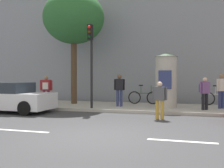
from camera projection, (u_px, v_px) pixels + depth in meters
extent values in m
plane|color=#38383A|center=(95.00, 136.00, 7.88)|extent=(80.00, 80.00, 0.00)
cube|color=#B2ADA3|center=(141.00, 107.00, 14.58)|extent=(36.00, 4.00, 0.15)
cube|color=silver|center=(23.00, 131.00, 8.58)|extent=(1.80, 0.16, 0.01)
cube|color=silver|center=(182.00, 141.00, 7.19)|extent=(1.80, 0.16, 0.01)
cube|color=gray|center=(155.00, 38.00, 19.26)|extent=(36.00, 5.00, 8.79)
cylinder|color=black|center=(92.00, 74.00, 13.59)|extent=(0.12, 0.12, 3.33)
cube|color=black|center=(90.00, 32.00, 13.37)|extent=(0.24, 0.24, 0.75)
sphere|color=red|center=(89.00, 27.00, 13.24)|extent=(0.16, 0.16, 0.16)
sphere|color=#3C2906|center=(89.00, 32.00, 13.24)|extent=(0.16, 0.16, 0.16)
sphere|color=#07330F|center=(89.00, 37.00, 13.25)|extent=(0.16, 0.16, 0.16)
cylinder|color=#B2ADA3|center=(166.00, 82.00, 13.83)|extent=(1.05, 1.05, 2.55)
cone|color=#334C33|center=(166.00, 55.00, 13.80)|extent=(1.16, 1.16, 0.20)
cube|color=navy|center=(165.00, 80.00, 13.31)|extent=(0.63, 0.02, 0.90)
cylinder|color=#4C3826|center=(74.00, 74.00, 15.91)|extent=(0.34, 0.34, 3.45)
ellipsoid|color=#28602D|center=(74.00, 18.00, 15.83)|extent=(3.52, 3.52, 2.99)
cylinder|color=#B78C33|center=(157.00, 110.00, 11.03)|extent=(0.14, 0.14, 0.76)
cylinder|color=#B78C33|center=(162.00, 110.00, 10.94)|extent=(0.14, 0.14, 0.76)
cube|color=#4C4C51|center=(160.00, 93.00, 10.97)|extent=(0.45, 0.29, 0.54)
cylinder|color=#4C4C51|center=(154.00, 93.00, 11.08)|extent=(0.09, 0.09, 0.51)
cylinder|color=#4C4C51|center=(166.00, 94.00, 10.87)|extent=(0.09, 0.09, 0.51)
sphere|color=beige|center=(160.00, 84.00, 10.96)|extent=(0.21, 0.21, 0.21)
cylinder|color=black|center=(203.00, 102.00, 12.80)|extent=(0.14, 0.14, 0.77)
cylinder|color=black|center=(206.00, 102.00, 12.87)|extent=(0.14, 0.14, 0.77)
cube|color=#724C84|center=(205.00, 88.00, 12.82)|extent=(0.46, 0.43, 0.54)
cylinder|color=#724C84|center=(201.00, 88.00, 12.73)|extent=(0.09, 0.09, 0.52)
cylinder|color=#724C84|center=(209.00, 88.00, 12.91)|extent=(0.09, 0.09, 0.52)
sphere|color=beige|center=(205.00, 80.00, 12.81)|extent=(0.21, 0.21, 0.21)
cube|color=navy|center=(202.00, 88.00, 12.99)|extent=(0.32, 0.30, 0.36)
cylinder|color=navy|center=(118.00, 98.00, 14.41)|extent=(0.14, 0.14, 0.84)
cylinder|color=navy|center=(121.00, 98.00, 14.39)|extent=(0.14, 0.14, 0.84)
cube|color=black|center=(119.00, 85.00, 14.38)|extent=(0.43, 0.31, 0.60)
cylinder|color=black|center=(115.00, 85.00, 14.41)|extent=(0.09, 0.09, 0.57)
cylinder|color=black|center=(124.00, 85.00, 14.36)|extent=(0.09, 0.09, 0.57)
sphere|color=brown|center=(119.00, 77.00, 14.37)|extent=(0.23, 0.23, 0.23)
cylinder|color=navy|center=(44.00, 98.00, 14.80)|extent=(0.14, 0.14, 0.81)
cylinder|color=navy|center=(49.00, 98.00, 14.81)|extent=(0.14, 0.14, 0.81)
cube|color=maroon|center=(46.00, 85.00, 14.79)|extent=(0.53, 0.37, 0.57)
cylinder|color=maroon|center=(41.00, 85.00, 14.79)|extent=(0.09, 0.09, 0.54)
cylinder|color=maroon|center=(52.00, 85.00, 14.79)|extent=(0.09, 0.09, 0.54)
sphere|color=#8C664C|center=(46.00, 78.00, 14.78)|extent=(0.22, 0.22, 0.22)
cube|color=silver|center=(45.00, 86.00, 14.61)|extent=(0.31, 0.23, 0.36)
cylinder|color=navy|center=(220.00, 100.00, 13.35)|extent=(0.14, 0.14, 0.85)
cylinder|color=navy|center=(223.00, 100.00, 13.42)|extent=(0.14, 0.14, 0.85)
cube|color=silver|center=(221.00, 85.00, 13.37)|extent=(0.45, 0.43, 0.60)
cylinder|color=silver|center=(218.00, 85.00, 13.27)|extent=(0.09, 0.09, 0.57)
sphere|color=#8C664C|center=(221.00, 76.00, 13.36)|extent=(0.23, 0.23, 0.23)
torus|color=black|center=(134.00, 98.00, 15.78)|extent=(0.72, 0.11, 0.72)
torus|color=black|center=(153.00, 98.00, 15.55)|extent=(0.72, 0.11, 0.72)
cylinder|color=#2D5938|center=(144.00, 93.00, 15.66)|extent=(0.95, 0.11, 0.04)
cylinder|color=#2D5938|center=(141.00, 90.00, 15.69)|extent=(0.04, 0.04, 0.45)
cylinder|color=#2D5938|center=(151.00, 90.00, 15.56)|extent=(0.04, 0.04, 0.50)
cube|color=black|center=(141.00, 85.00, 15.69)|extent=(0.25, 0.12, 0.06)
torus|color=black|center=(208.00, 99.00, 15.01)|extent=(0.72, 0.17, 0.72)
cylinder|color=silver|center=(218.00, 94.00, 14.77)|extent=(0.94, 0.19, 0.04)
cylinder|color=silver|center=(215.00, 90.00, 14.83)|extent=(0.04, 0.04, 0.45)
cube|color=black|center=(215.00, 86.00, 14.83)|extent=(0.25, 0.14, 0.06)
cube|color=silver|center=(8.00, 100.00, 13.26)|extent=(4.36, 1.85, 0.75)
cube|color=#262D38|center=(5.00, 88.00, 13.31)|extent=(2.45, 1.64, 0.49)
cylinder|color=black|center=(25.00, 108.00, 12.00)|extent=(0.64, 0.23, 0.64)
cylinder|color=black|center=(46.00, 105.00, 13.61)|extent=(0.64, 0.23, 0.64)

